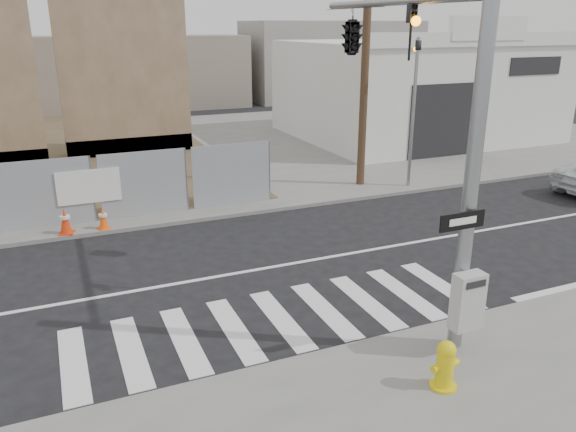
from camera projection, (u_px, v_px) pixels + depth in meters
name	position (u px, v px, depth m)	size (l,w,h in m)	color
ground	(242.00, 273.00, 13.63)	(100.00, 100.00, 0.00)	black
sidewalk_far	(143.00, 154.00, 25.78)	(50.00, 20.00, 0.12)	slate
signal_pole	(386.00, 73.00, 11.24)	(0.96, 5.87, 7.00)	gray
far_signal_pole	(415.00, 92.00, 19.49)	(0.16, 0.20, 5.60)	gray
concrete_wall_right	(125.00, 81.00, 24.59)	(5.50, 1.30, 8.00)	brown
auto_shop	(414.00, 89.00, 29.31)	(12.00, 10.20, 5.95)	silver
utility_pole_right	(366.00, 40.00, 19.16)	(1.60, 0.28, 10.00)	#4F3725
fire_hydrant	(445.00, 365.00, 9.01)	(0.53, 0.52, 0.84)	yellow
traffic_cone_c	(65.00, 221.00, 15.73)	(0.47, 0.47, 0.75)	red
traffic_cone_d	(103.00, 218.00, 16.13)	(0.41, 0.41, 0.63)	#FF570D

